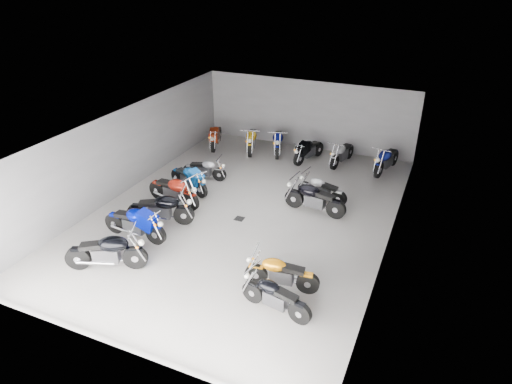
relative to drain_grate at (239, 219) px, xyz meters
The scene contains 22 objects.
ground 0.50m from the drain_grate, 90.00° to the left, with size 14.00×14.00×0.00m, color #9C9A94.
wall_back 7.67m from the drain_grate, 90.00° to the left, with size 10.00×0.10×3.20m, color slate.
wall_left 5.27m from the drain_grate, behind, with size 0.10×14.00×3.20m, color slate.
wall_right 5.27m from the drain_grate, ahead, with size 0.10×14.00×3.20m, color slate.
ceiling 3.25m from the drain_grate, 90.00° to the left, with size 10.00×14.00×0.04m, color black.
drain_grate is the anchor object (origin of this frame).
motorcycle_left_a 4.72m from the drain_grate, 119.00° to the right, with size 2.23×1.14×1.05m.
motorcycle_left_b 3.56m from the drain_grate, 135.92° to the right, with size 2.34×0.47×1.03m.
motorcycle_left_c 2.71m from the drain_grate, 149.98° to the right, with size 2.25×0.94×1.03m.
motorcycle_left_d 2.70m from the drain_grate, behind, with size 2.34×0.63×1.03m.
motorcycle_left_e 2.99m from the drain_grate, 156.64° to the left, with size 2.07×0.98×0.96m.
motorcycle_left_f 3.58m from the drain_grate, 138.80° to the left, with size 1.89×0.46×0.83m.
motorcycle_right_a 4.83m from the drain_grate, 53.65° to the right, with size 2.02×0.55×0.89m.
motorcycle_right_b 3.98m from the drain_grate, 47.88° to the right, with size 2.08×0.50×0.92m.
motorcycle_right_e 2.74m from the drain_grate, 33.79° to the left, with size 2.31×0.52×1.02m.
motorcycle_right_f 3.34m from the drain_grate, 47.69° to the left, with size 1.97×0.51×0.87m.
motorcycle_back_a 7.04m from the drain_grate, 124.65° to the left, with size 0.83×2.14×0.97m.
motorcycle_back_b 6.39m from the drain_grate, 110.11° to the left, with size 0.87×2.25×1.02m.
motorcycle_back_c 6.35m from the drain_grate, 98.88° to the left, with size 0.89×2.24×1.02m.
motorcycle_back_d 5.94m from the drain_grate, 84.00° to the left, with size 0.78×2.06×0.93m.
motorcycle_back_e 6.49m from the drain_grate, 71.32° to the left, with size 0.59×2.12×0.94m.
motorcycle_back_f 7.31m from the drain_grate, 56.78° to the left, with size 0.71×2.27×1.01m.
Camera 1 is at (6.04, -12.87, 8.12)m, focal length 32.00 mm.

